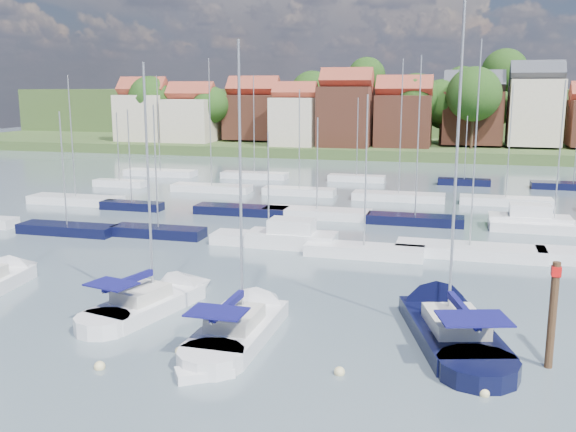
% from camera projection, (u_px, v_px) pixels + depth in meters
% --- Properties ---
extents(ground, '(260.00, 260.00, 0.00)m').
position_uv_depth(ground, '(387.00, 206.00, 68.27)').
color(ground, '#4C5E67').
rests_on(ground, ground).
extents(sailboat_left, '(5.43, 11.30, 14.88)m').
position_uv_depth(sailboat_left, '(162.00, 299.00, 37.05)').
color(sailboat_left, silver).
rests_on(sailboat_left, ground).
extents(sailboat_centre, '(3.22, 11.73, 15.89)m').
position_uv_depth(sailboat_centre, '(248.00, 321.00, 33.60)').
color(sailboat_centre, silver).
rests_on(sailboat_centre, ground).
extents(sailboat_navy, '(7.24, 14.03, 18.70)m').
position_uv_depth(sailboat_navy, '(441.00, 319.00, 33.86)').
color(sailboat_navy, black).
rests_on(sailboat_navy, ground).
extents(tender, '(2.70, 2.32, 0.54)m').
position_uv_depth(tender, '(205.00, 373.00, 27.84)').
color(tender, silver).
rests_on(tender, ground).
extents(timber_piling, '(0.40, 0.40, 7.16)m').
position_uv_depth(timber_piling, '(551.00, 335.00, 28.54)').
color(timber_piling, '#4C331E').
rests_on(timber_piling, ground).
extents(buoy_b, '(0.51, 0.51, 0.51)m').
position_uv_depth(buoy_b, '(100.00, 369.00, 28.71)').
color(buoy_b, beige).
rests_on(buoy_b, ground).
extents(buoy_c, '(0.41, 0.41, 0.41)m').
position_uv_depth(buoy_c, '(179.00, 353.00, 30.43)').
color(buoy_c, beige).
rests_on(buoy_c, ground).
extents(buoy_d, '(0.49, 0.49, 0.49)m').
position_uv_depth(buoy_d, '(339.00, 374.00, 28.16)').
color(buoy_d, beige).
rests_on(buoy_d, ground).
extents(buoy_e, '(0.42, 0.42, 0.42)m').
position_uv_depth(buoy_e, '(412.00, 311.00, 36.20)').
color(buoy_e, '#D85914').
rests_on(buoy_e, ground).
extents(buoy_f, '(0.43, 0.43, 0.43)m').
position_uv_depth(buoy_f, '(484.00, 396.00, 26.18)').
color(buoy_f, beige).
rests_on(buoy_f, ground).
extents(marina_field, '(79.62, 41.41, 15.93)m').
position_uv_depth(marina_field, '(402.00, 211.00, 63.11)').
color(marina_field, silver).
rests_on(marina_field, ground).
extents(far_shore_town, '(212.46, 90.00, 22.27)m').
position_uv_depth(far_shore_town, '(440.00, 121.00, 154.55)').
color(far_shore_town, '#395128').
rests_on(far_shore_town, ground).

